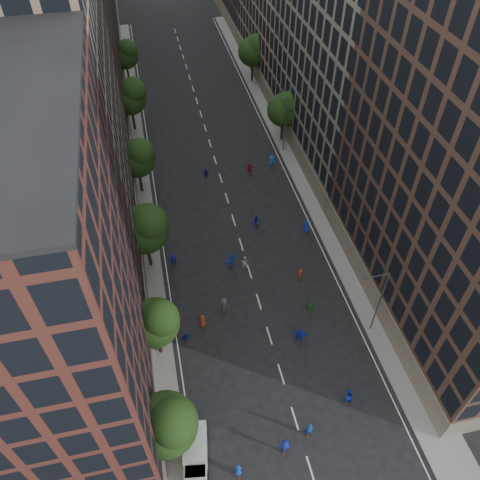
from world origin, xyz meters
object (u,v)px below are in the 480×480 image
Objects in this scene: streetlamp_near at (378,300)px; streetlamp_far at (284,122)px; cargo_van at (195,451)px; skater_1 at (309,429)px; skater_0 at (238,470)px; skater_2 at (348,396)px.

streetlamp_near and streetlamp_far have the same top height.
cargo_van is 10.02m from skater_1.
streetlamp_near is 5.63× the size of skater_0.
skater_2 is (11.26, 4.08, 0.16)m from skater_0.
streetlamp_near is 4.82× the size of skater_1.
streetlamp_near is 1.92× the size of cargo_van.
streetlamp_near reaches higher than skater_1.
streetlamp_near is 1.00× the size of streetlamp_far.
skater_2 is at bearing -135.61° from skater_1.
skater_1 is 4.99m from skater_2.
skater_1 is at bearing -102.90° from streetlamp_far.
skater_0 is at bearing 34.17° from skater_1.
cargo_van is (-19.65, -41.90, -3.92)m from streetlamp_far.
streetlamp_near is at bearing -90.00° from streetlamp_far.
streetlamp_far is 40.47m from skater_2.
cargo_van is 2.50× the size of skater_1.
streetlamp_far is at bearing -84.41° from skater_1.
streetlamp_far reaches higher than cargo_van.
streetlamp_far is 43.40m from skater_1.
streetlamp_near is at bearing -118.16° from skater_1.
streetlamp_near is at bearing -148.99° from skater_0.
streetlamp_far is 46.44m from cargo_van.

